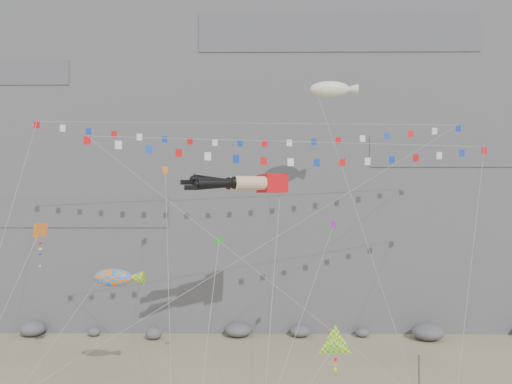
% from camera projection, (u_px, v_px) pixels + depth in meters
% --- Properties ---
extents(cliff, '(80.00, 28.00, 50.00)m').
position_uv_depth(cliff, '(244.00, 108.00, 63.69)').
color(cliff, slate).
rests_on(cliff, ground).
extents(talus_boulders, '(60.00, 3.00, 1.20)m').
position_uv_depth(talus_boulders, '(238.00, 330.00, 48.26)').
color(talus_boulders, slate).
rests_on(talus_boulders, ground).
extents(legs_kite, '(7.78, 15.37, 20.05)m').
position_uv_depth(legs_kite, '(245.00, 183.00, 36.32)').
color(legs_kite, red).
rests_on(legs_kite, ground).
extents(flag_banner_upper, '(35.28, 15.65, 29.47)m').
position_uv_depth(flag_banner_upper, '(252.00, 124.00, 41.72)').
color(flag_banner_upper, red).
rests_on(flag_banner_upper, ground).
extents(flag_banner_lower, '(28.88, 10.08, 20.27)m').
position_uv_depth(flag_banner_lower, '(304.00, 142.00, 35.75)').
color(flag_banner_lower, red).
rests_on(flag_banner_lower, ground).
extents(harlequin_kite, '(3.58, 6.98, 12.81)m').
position_uv_depth(harlequin_kite, '(40.00, 231.00, 33.85)').
color(harlequin_kite, red).
rests_on(harlequin_kite, ground).
extents(fish_windsock, '(7.39, 6.04, 11.01)m').
position_uv_depth(fish_windsock, '(113.00, 278.00, 33.08)').
color(fish_windsock, orange).
rests_on(fish_windsock, ground).
extents(delta_kite, '(5.78, 3.83, 7.89)m').
position_uv_depth(delta_kite, '(335.00, 345.00, 26.94)').
color(delta_kite, yellow).
rests_on(delta_kite, ground).
extents(blimp_windsock, '(6.10, 12.96, 25.74)m').
position_uv_depth(blimp_windsock, '(330.00, 90.00, 41.26)').
color(blimp_windsock, '#F0E6C5').
rests_on(blimp_windsock, ground).
extents(small_kite_a, '(4.01, 15.74, 21.97)m').
position_uv_depth(small_kite_a, '(165.00, 173.00, 40.97)').
color(small_kite_a, orange).
rests_on(small_kite_a, ground).
extents(small_kite_b, '(6.37, 11.54, 16.71)m').
position_uv_depth(small_kite_b, '(332.00, 228.00, 36.49)').
color(small_kite_b, purple).
rests_on(small_kite_b, ground).
extents(small_kite_c, '(1.25, 9.02, 13.40)m').
position_uv_depth(small_kite_c, '(219.00, 243.00, 32.83)').
color(small_kite_c, green).
rests_on(small_kite_c, ground).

